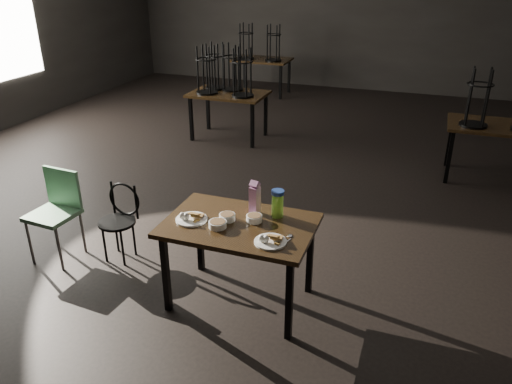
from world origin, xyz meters
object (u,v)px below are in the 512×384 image
at_px(school_chair, 57,206).
at_px(main_table, 239,232).
at_px(bentwood_chair, 120,215).
at_px(water_bottle, 278,203).
at_px(juice_carton, 255,198).

bearing_deg(school_chair, main_table, 1.38).
bearing_deg(bentwood_chair, main_table, -9.80).
bearing_deg(main_table, water_bottle, 40.82).
distance_m(main_table, bentwood_chair, 1.39).
xyz_separation_m(juice_carton, water_bottle, (0.20, 0.00, -0.02)).
bearing_deg(main_table, school_chair, 176.86).
height_order(water_bottle, bentwood_chair, water_bottle).
relative_size(water_bottle, bentwood_chair, 0.31).
relative_size(main_table, bentwood_chair, 1.61).
xyz_separation_m(juice_carton, school_chair, (-1.97, -0.11, -0.36)).
height_order(water_bottle, school_chair, water_bottle).
distance_m(main_table, water_bottle, 0.39).
distance_m(main_table, juice_carton, 0.31).
bearing_deg(water_bottle, juice_carton, -179.50).
bearing_deg(school_chair, bentwood_chair, 22.16).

